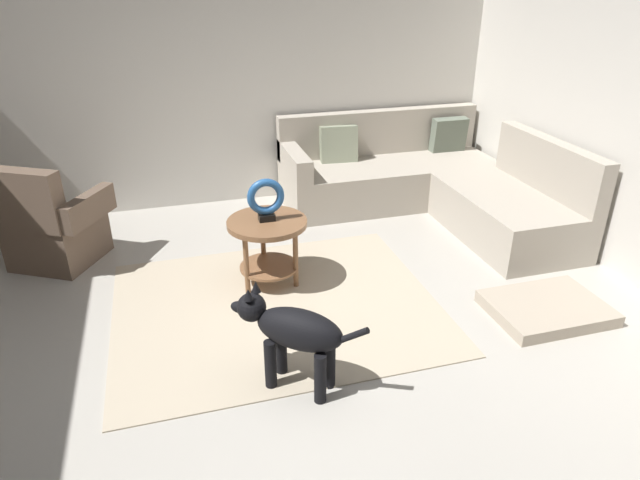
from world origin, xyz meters
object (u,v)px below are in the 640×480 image
object	(u,v)px
torus_sculpture	(266,199)
dog_bed_mat	(547,308)
side_table	(268,235)
dog	(292,331)
armchair	(51,227)
sectional_couch	(429,184)

from	to	relation	value
torus_sculpture	dog_bed_mat	xyz separation A→B (m)	(1.81, -0.97, -0.67)
dog_bed_mat	torus_sculpture	bearing A→B (deg)	151.88
side_table	torus_sculpture	distance (m)	0.29
dog_bed_mat	dog	size ratio (longest dim) A/B	1.15
armchair	dog	xyz separation A→B (m)	(1.53, -2.03, 0.05)
torus_sculpture	dog	bearing A→B (deg)	-94.68
torus_sculpture	dog_bed_mat	distance (m)	2.16
sectional_couch	torus_sculpture	bearing A→B (deg)	-151.81
armchair	side_table	size ratio (longest dim) A/B	1.65
sectional_couch	armchair	world-z (taller)	same
dog_bed_mat	dog	world-z (taller)	dog
side_table	armchair	bearing A→B (deg)	152.95
side_table	torus_sculpture	world-z (taller)	torus_sculpture
armchair	dog_bed_mat	size ratio (longest dim) A/B	1.24
armchair	dog_bed_mat	bearing A→B (deg)	1.86
torus_sculpture	dog	distance (m)	1.25
torus_sculpture	dog	size ratio (longest dim) A/B	0.47
sectional_couch	armchair	distance (m)	3.45
dog_bed_mat	dog	bearing A→B (deg)	-173.12
armchair	sectional_couch	bearing A→B (deg)	31.83
armchair	torus_sculpture	world-z (taller)	armchair
side_table	dog	bearing A→B (deg)	-94.68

